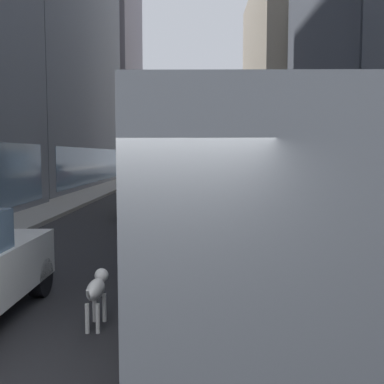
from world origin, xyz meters
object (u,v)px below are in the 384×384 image
(car_yellow_taxi, at_px, (152,192))
(car_red_coupe, at_px, (151,175))
(car_silver_sedan, at_px, (241,186))
(dalmatian_dog, at_px, (97,289))
(transit_bus, at_px, (225,182))
(box_truck, at_px, (228,165))

(car_yellow_taxi, xyz_separation_m, car_red_coupe, (-1.60, 15.31, -0.00))
(car_yellow_taxi, bearing_deg, car_silver_sedan, 45.34)
(dalmatian_dog, bearing_deg, car_yellow_taxi, 91.99)
(car_yellow_taxi, height_order, car_silver_sedan, same)
(transit_bus, bearing_deg, car_silver_sedan, 82.79)
(transit_bus, distance_m, car_red_coupe, 24.26)
(box_truck, distance_m, dalmatian_dog, 25.47)
(car_yellow_taxi, height_order, dalmatian_dog, car_yellow_taxi)
(dalmatian_dog, bearing_deg, car_red_coupe, 94.22)
(box_truck, xyz_separation_m, dalmatian_dog, (-3.58, -25.19, -1.15))
(transit_bus, height_order, dalmatian_dog, transit_bus)
(car_red_coupe, height_order, car_silver_sedan, same)
(car_red_coupe, relative_size, car_silver_sedan, 1.09)
(transit_bus, relative_size, car_yellow_taxi, 2.48)
(transit_bus, relative_size, box_truck, 1.54)
(transit_bus, xyz_separation_m, car_red_coupe, (-4.00, 23.91, -0.95))
(car_yellow_taxi, bearing_deg, transit_bus, -74.40)
(car_silver_sedan, bearing_deg, box_truck, 90.00)
(transit_bus, bearing_deg, car_yellow_taxi, 105.60)
(transit_bus, xyz_separation_m, dalmatian_dog, (-1.98, -3.47, -1.26))
(transit_bus, bearing_deg, car_red_coupe, 99.50)
(car_red_coupe, distance_m, car_silver_sedan, 12.58)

